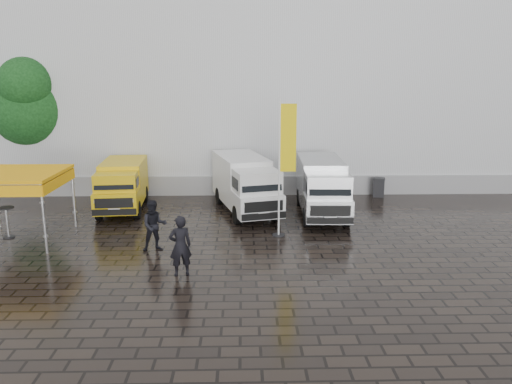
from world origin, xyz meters
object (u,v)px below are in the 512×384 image
(person_front, at_px, (180,246))
(wheelie_bin, at_px, (379,187))
(van_white, at_px, (245,185))
(van_yellow, at_px, (122,187))
(person_tent, at_px, (154,226))
(cocktail_table, at_px, (7,223))
(van_silver, at_px, (322,188))
(canopy_tent, at_px, (14,176))
(flagpole, at_px, (284,160))

(person_front, bearing_deg, wheelie_bin, -149.69)
(wheelie_bin, xyz_separation_m, person_front, (-8.94, -10.19, 0.48))
(van_white, xyz_separation_m, person_front, (-2.05, -7.45, -0.27))
(person_front, bearing_deg, van_yellow, -83.72)
(person_tent, bearing_deg, cocktail_table, 149.83)
(van_white, bearing_deg, van_silver, -25.13)
(van_white, distance_m, wheelie_bin, 7.45)
(canopy_tent, height_order, person_front, canopy_tent)
(van_yellow, xyz_separation_m, cocktail_table, (-3.50, -4.00, -0.50))
(wheelie_bin, bearing_deg, person_tent, -128.04)
(canopy_tent, relative_size, person_tent, 1.80)
(van_silver, bearing_deg, canopy_tent, -163.38)
(person_tent, bearing_deg, wheelie_bin, 22.57)
(person_tent, bearing_deg, van_yellow, 98.27)
(van_silver, bearing_deg, wheelie_bin, 45.81)
(van_yellow, distance_m, flagpole, 8.41)
(flagpole, xyz_separation_m, wheelie_bin, (5.42, 6.30, -2.50))
(cocktail_table, bearing_deg, van_silver, 13.11)
(van_white, distance_m, van_silver, 3.47)
(cocktail_table, height_order, person_tent, person_tent)
(flagpole, relative_size, wheelie_bin, 5.39)
(canopy_tent, relative_size, wheelie_bin, 3.37)
(flagpole, distance_m, cocktail_table, 10.92)
(wheelie_bin, xyz_separation_m, person_tent, (-10.14, -7.87, 0.43))
(van_white, xyz_separation_m, canopy_tent, (-8.61, -3.80, 1.22))
(person_tent, bearing_deg, flagpole, 3.19)
(wheelie_bin, bearing_deg, cocktail_table, -144.47)
(cocktail_table, distance_m, wheelie_bin, 17.26)
(canopy_tent, distance_m, person_front, 7.66)
(van_white, xyz_separation_m, cocktail_table, (-9.18, -3.56, -0.64))
(van_silver, xyz_separation_m, person_tent, (-6.67, -4.51, -0.29))
(canopy_tent, bearing_deg, cocktail_table, 157.06)
(van_silver, distance_m, cocktail_table, 12.94)
(van_white, distance_m, canopy_tent, 9.49)
(flagpole, bearing_deg, canopy_tent, -178.66)
(canopy_tent, distance_m, flagpole, 10.10)
(wheelie_bin, bearing_deg, flagpole, -116.56)
(cocktail_table, bearing_deg, person_front, -28.65)
(cocktail_table, height_order, wheelie_bin, cocktail_table)
(person_front, xyz_separation_m, person_tent, (-1.21, 2.32, -0.05))
(van_yellow, bearing_deg, cocktail_table, -135.89)
(person_front, bearing_deg, van_white, -123.78)
(canopy_tent, height_order, cocktail_table, canopy_tent)
(van_white, relative_size, flagpole, 1.07)
(wheelie_bin, bearing_deg, van_white, -144.21)
(canopy_tent, height_order, wheelie_bin, canopy_tent)
(flagpole, bearing_deg, wheelie_bin, 49.28)
(cocktail_table, xyz_separation_m, wheelie_bin, (16.07, 6.29, -0.11))
(flagpole, relative_size, person_front, 2.74)
(van_yellow, bearing_deg, flagpole, -33.92)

